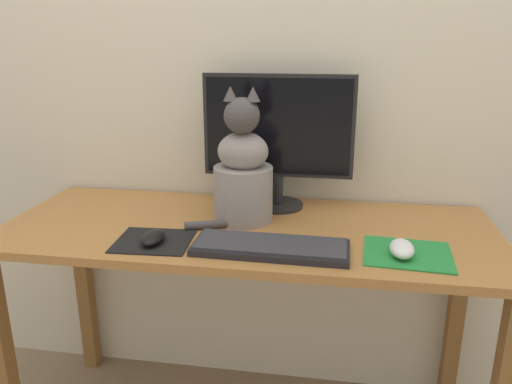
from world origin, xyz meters
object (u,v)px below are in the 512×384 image
cat (243,173)px  computer_mouse_left (153,238)px  monitor (278,135)px  computer_mouse_right (402,249)px  keyboard (271,247)px

cat → computer_mouse_left: bearing=-132.8°
monitor → cat: (-0.09, -0.14, -0.09)m
monitor → computer_mouse_left: (-0.29, -0.36, -0.22)m
computer_mouse_left → cat: bearing=47.1°
computer_mouse_right → cat: size_ratio=0.25×
keyboard → computer_mouse_right: 0.33m
monitor → cat: monitor is taller
computer_mouse_right → cat: 0.51m
computer_mouse_left → keyboard: bearing=1.2°
computer_mouse_left → cat: cat is taller
keyboard → monitor: bearing=95.2°
monitor → computer_mouse_left: size_ratio=4.70×
computer_mouse_right → computer_mouse_left: bearing=-178.2°
monitor → cat: 0.19m
monitor → computer_mouse_left: monitor is taller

